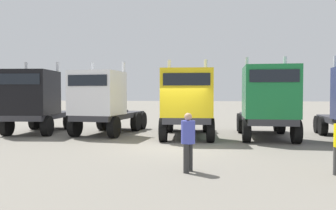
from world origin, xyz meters
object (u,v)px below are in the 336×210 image
object	(u,v)px
visitor_with_camera	(188,138)
semi_truck_black	(36,100)
semi_truck_yellow	(187,103)
semi_truck_green	(268,101)
semi_truck_white	(103,102)

from	to	relation	value
visitor_with_camera	semi_truck_black	bearing A→B (deg)	-22.67
semi_truck_yellow	visitor_with_camera	xyz separation A→B (m)	(0.83, -7.23, -0.81)
semi_truck_yellow	semi_truck_green	size ratio (longest dim) A/B	1.06
semi_truck_white	semi_truck_yellow	world-z (taller)	semi_truck_white
semi_truck_white	visitor_with_camera	distance (m)	9.65
semi_truck_yellow	semi_truck_green	bearing A→B (deg)	88.12
semi_truck_white	semi_truck_green	distance (m)	8.65
semi_truck_black	semi_truck_yellow	bearing A→B (deg)	79.07
visitor_with_camera	semi_truck_green	bearing A→B (deg)	-95.91
semi_truck_black	semi_truck_white	distance (m)	3.98
semi_truck_black	visitor_with_camera	world-z (taller)	semi_truck_black
semi_truck_green	visitor_with_camera	world-z (taller)	semi_truck_green
semi_truck_white	semi_truck_yellow	size ratio (longest dim) A/B	0.89
semi_truck_black	visitor_with_camera	size ratio (longest dim) A/B	3.51
semi_truck_white	semi_truck_yellow	xyz separation A→B (m)	(4.69, -0.64, -0.01)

